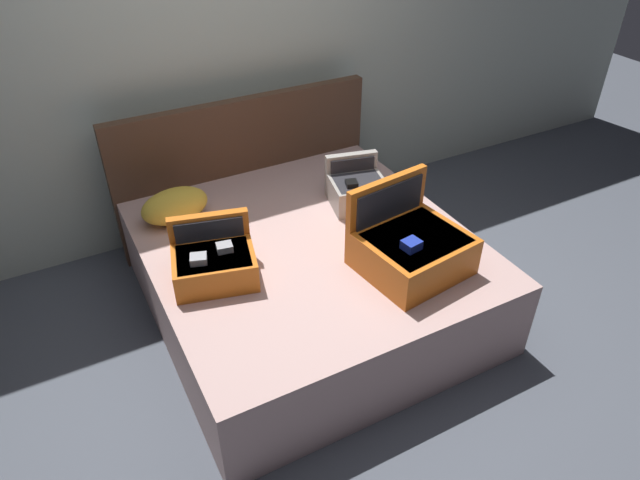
% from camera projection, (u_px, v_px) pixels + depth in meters
% --- Properties ---
extents(ground_plane, '(12.00, 12.00, 0.00)m').
position_uv_depth(ground_plane, '(341.00, 346.00, 3.34)').
color(ground_plane, '#4C515B').
extents(back_wall, '(8.00, 0.10, 2.60)m').
position_uv_depth(back_wall, '(221.00, 47.00, 3.77)').
color(back_wall, '#B7C1B2').
rests_on(back_wall, ground).
extents(bed, '(1.81, 1.90, 0.51)m').
position_uv_depth(bed, '(309.00, 275.00, 3.48)').
color(bed, '#BC9993').
rests_on(bed, ground).
extents(headboard, '(1.85, 0.08, 1.03)m').
position_uv_depth(headboard, '(245.00, 169.00, 4.04)').
color(headboard, '#4C3323').
rests_on(headboard, ground).
extents(hard_case_large, '(0.59, 0.56, 0.46)m').
position_uv_depth(hard_case_large, '(411.00, 247.00, 3.06)').
color(hard_case_large, '#D16619').
rests_on(hard_case_large, bed).
extents(hard_case_medium, '(0.50, 0.45, 0.31)m').
position_uv_depth(hard_case_medium, '(214.00, 262.00, 3.01)').
color(hard_case_medium, '#D16619').
rests_on(hard_case_medium, bed).
extents(hard_case_small, '(0.41, 0.40, 0.28)m').
position_uv_depth(hard_case_small, '(357.00, 189.00, 3.62)').
color(hard_case_small, gray).
rests_on(hard_case_small, bed).
extents(pillow_near_headboard, '(0.45, 0.32, 0.20)m').
position_uv_depth(pillow_near_headboard, '(175.00, 206.00, 3.47)').
color(pillow_near_headboard, gold).
rests_on(pillow_near_headboard, bed).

